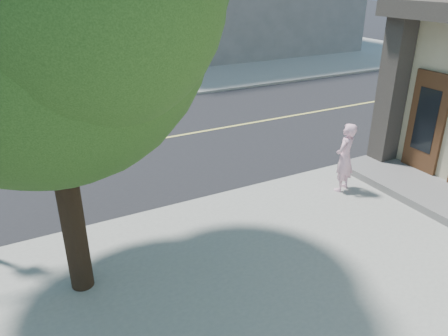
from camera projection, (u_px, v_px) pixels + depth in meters
sidewalk_ne at (189, 47)px, 31.48m from camera, size 29.00×25.00×0.12m
man_on_phone at (345, 157)px, 10.31m from camera, size 0.73×0.62×1.69m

